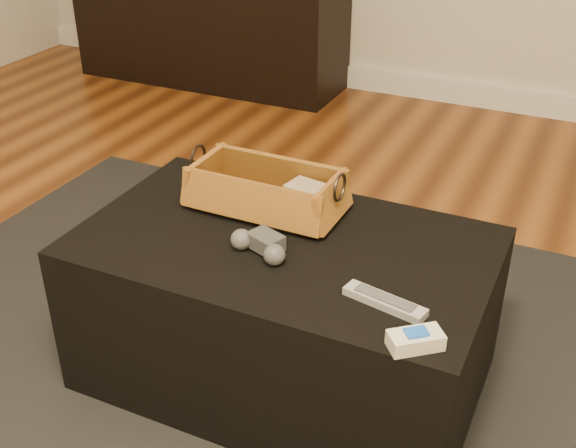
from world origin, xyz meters
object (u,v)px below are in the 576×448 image
at_px(wicker_basket, 266,192).
at_px(silver_remote, 385,301).
at_px(game_controller, 261,245).
at_px(cream_gadget, 416,340).
at_px(media_cabinet, 210,29).
at_px(tv_remote, 257,201).
at_px(ottoman, 284,310).

relative_size(wicker_basket, silver_remote, 2.18).
relative_size(game_controller, cream_gadget, 1.42).
height_order(media_cabinet, game_controller, media_cabinet).
bearing_deg(tv_remote, media_cabinet, 118.30).
xyz_separation_m(media_cabinet, ottoman, (1.44, -2.07, -0.07)).
relative_size(wicker_basket, game_controller, 2.53).
bearing_deg(silver_remote, media_cabinet, 128.19).
bearing_deg(ottoman, media_cabinet, 124.83).
bearing_deg(game_controller, tv_remote, 119.86).
bearing_deg(game_controller, media_cabinet, 123.41).
bearing_deg(media_cabinet, tv_remote, -56.26).
bearing_deg(tv_remote, cream_gadget, -39.78).
xyz_separation_m(tv_remote, game_controller, (0.11, -0.19, -0.00)).
distance_m(media_cabinet, wicker_basket, 2.36).
height_order(tv_remote, cream_gadget, cream_gadget).
bearing_deg(tv_remote, wicker_basket, 30.87).
height_order(ottoman, cream_gadget, cream_gadget).
xyz_separation_m(ottoman, wicker_basket, (-0.11, 0.12, 0.26)).
height_order(wicker_basket, game_controller, wicker_basket).
bearing_deg(cream_gadget, wicker_basket, 143.50).
height_order(ottoman, silver_remote, silver_remote).
relative_size(wicker_basket, cream_gadget, 3.59).
distance_m(media_cabinet, silver_remote, 2.83).
bearing_deg(game_controller, wicker_basket, 113.35).
bearing_deg(game_controller, silver_remote, -11.83).
distance_m(wicker_basket, cream_gadget, 0.64).
bearing_deg(media_cabinet, cream_gadget, -51.60).
bearing_deg(cream_gadget, game_controller, 157.70).
bearing_deg(media_cabinet, ottoman, -55.17).
distance_m(wicker_basket, game_controller, 0.22).
bearing_deg(wicker_basket, ottoman, -48.51).
xyz_separation_m(game_controller, cream_gadget, (0.42, -0.17, -0.01)).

